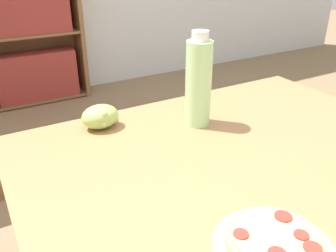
{
  "coord_description": "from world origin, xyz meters",
  "views": [
    {
      "loc": [
        -0.47,
        -0.68,
        1.2
      ],
      "look_at": [
        -0.04,
        0.06,
        0.78
      ],
      "focal_mm": 38.0,
      "sensor_mm": 36.0,
      "label": 1
    }
  ],
  "objects_px": {
    "drink_bottle": "(198,82)",
    "bookshelf": "(24,5)",
    "pizza_on_plate": "(274,244)",
    "grape_bunch": "(100,117)"
  },
  "relations": [
    {
      "from": "pizza_on_plate",
      "to": "drink_bottle",
      "type": "distance_m",
      "value": 0.55
    },
    {
      "from": "drink_bottle",
      "to": "bookshelf",
      "type": "xyz_separation_m",
      "value": [
        -0.09,
        2.32,
        -0.04
      ]
    },
    {
      "from": "grape_bunch",
      "to": "drink_bottle",
      "type": "relative_size",
      "value": 0.4
    },
    {
      "from": "bookshelf",
      "to": "grape_bunch",
      "type": "bearing_deg",
      "value": -94.65
    },
    {
      "from": "pizza_on_plate",
      "to": "grape_bunch",
      "type": "bearing_deg",
      "value": 98.32
    },
    {
      "from": "pizza_on_plate",
      "to": "drink_bottle",
      "type": "relative_size",
      "value": 0.76
    },
    {
      "from": "pizza_on_plate",
      "to": "grape_bunch",
      "type": "distance_m",
      "value": 0.63
    },
    {
      "from": "pizza_on_plate",
      "to": "grape_bunch",
      "type": "height_order",
      "value": "grape_bunch"
    },
    {
      "from": "bookshelf",
      "to": "pizza_on_plate",
      "type": "bearing_deg",
      "value": -91.77
    },
    {
      "from": "grape_bunch",
      "to": "bookshelf",
      "type": "relative_size",
      "value": 0.07
    }
  ]
}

